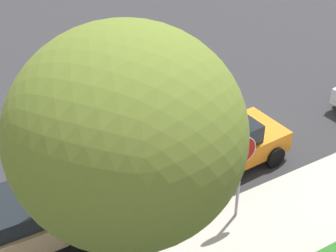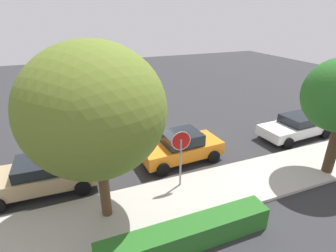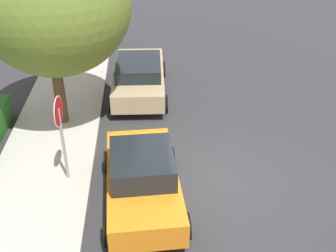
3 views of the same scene
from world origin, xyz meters
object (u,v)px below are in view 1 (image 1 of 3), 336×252
Objects in this scene: parked_car_orange at (221,145)px; street_tree_mid_block at (127,135)px; parked_car_tan at (8,226)px; stop_sign at (241,165)px.

street_tree_mid_block reaches higher than parked_car_orange.
parked_car_tan is (6.28, 0.04, -0.01)m from parked_car_orange.
parked_car_orange is 6.28m from parked_car_tan.
stop_sign is 5.78m from parked_car_tan.
parked_car_tan is at bearing -48.39° from street_tree_mid_block.
stop_sign is 3.92m from street_tree_mid_block.
parked_car_orange is (-0.96, -2.04, -1.05)m from stop_sign.
parked_car_tan is 4.61m from street_tree_mid_block.
stop_sign is at bearing 64.79° from parked_car_orange.
street_tree_mid_block reaches higher than parked_car_tan.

